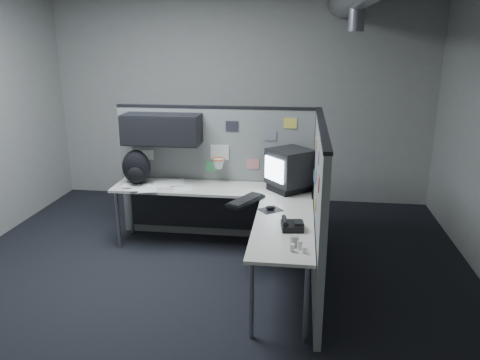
# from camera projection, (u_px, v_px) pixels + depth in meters

# --- Properties ---
(room) EXTENTS (5.62, 5.62, 3.22)m
(room) POSITION_uv_depth(u_px,v_px,m) (262.00, 73.00, 4.03)
(room) COLOR black
(room) RESTS_ON ground
(partition_back) EXTENTS (2.44, 0.42, 1.63)m
(partition_back) POSITION_uv_depth(u_px,v_px,m) (203.00, 159.00, 5.61)
(partition_back) COLOR slate
(partition_back) RESTS_ON ground
(partition_right) EXTENTS (0.07, 2.23, 1.63)m
(partition_right) POSITION_uv_depth(u_px,v_px,m) (318.00, 207.00, 4.53)
(partition_right) COLOR slate
(partition_right) RESTS_ON ground
(desk) EXTENTS (2.31, 2.11, 0.73)m
(desk) POSITION_uv_depth(u_px,v_px,m) (229.00, 206.00, 5.17)
(desk) COLOR beige
(desk) RESTS_ON ground
(monitor) EXTENTS (0.59, 0.59, 0.48)m
(monitor) POSITION_uv_depth(u_px,v_px,m) (290.00, 169.00, 5.25)
(monitor) COLOR black
(monitor) RESTS_ON desk
(keyboard) EXTENTS (0.39, 0.52, 0.04)m
(keyboard) POSITION_uv_depth(u_px,v_px,m) (246.00, 200.00, 4.92)
(keyboard) COLOR black
(keyboard) RESTS_ON desk
(mouse) EXTENTS (0.27, 0.27, 0.05)m
(mouse) POSITION_uv_depth(u_px,v_px,m) (270.00, 209.00, 4.70)
(mouse) COLOR black
(mouse) RESTS_ON desk
(phone) EXTENTS (0.22, 0.23, 0.10)m
(phone) POSITION_uv_depth(u_px,v_px,m) (292.00, 225.00, 4.22)
(phone) COLOR black
(phone) RESTS_ON desk
(bottles) EXTENTS (0.14, 0.17, 0.08)m
(bottles) POSITION_uv_depth(u_px,v_px,m) (297.00, 245.00, 3.82)
(bottles) COLOR silver
(bottles) RESTS_ON desk
(cup) EXTENTS (0.08, 0.08, 0.10)m
(cup) POSITION_uv_depth(u_px,v_px,m) (294.00, 241.00, 3.86)
(cup) COLOR #B9AFA3
(cup) RESTS_ON desk
(papers) EXTENTS (0.88, 0.62, 0.02)m
(papers) POSITION_uv_depth(u_px,v_px,m) (157.00, 186.00, 5.46)
(papers) COLOR white
(papers) RESTS_ON desk
(backpack) EXTENTS (0.36, 0.33, 0.41)m
(backpack) POSITION_uv_depth(u_px,v_px,m) (136.00, 168.00, 5.48)
(backpack) COLOR black
(backpack) RESTS_ON desk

